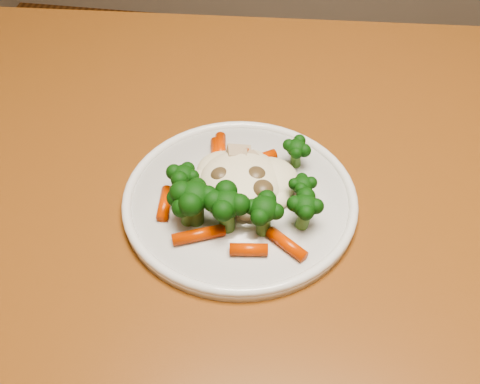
# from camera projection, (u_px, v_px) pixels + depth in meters

# --- Properties ---
(dining_table) EXTENTS (1.15, 0.81, 0.75)m
(dining_table) POSITION_uv_depth(u_px,v_px,m) (255.00, 259.00, 0.72)
(dining_table) COLOR brown
(dining_table) RESTS_ON ground
(plate) EXTENTS (0.24, 0.24, 0.01)m
(plate) POSITION_uv_depth(u_px,v_px,m) (240.00, 202.00, 0.63)
(plate) COLOR white
(plate) RESTS_ON dining_table
(meal) EXTENTS (0.17, 0.17, 0.05)m
(meal) POSITION_uv_depth(u_px,v_px,m) (238.00, 190.00, 0.60)
(meal) COLOR #F8EDC6
(meal) RESTS_ON plate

